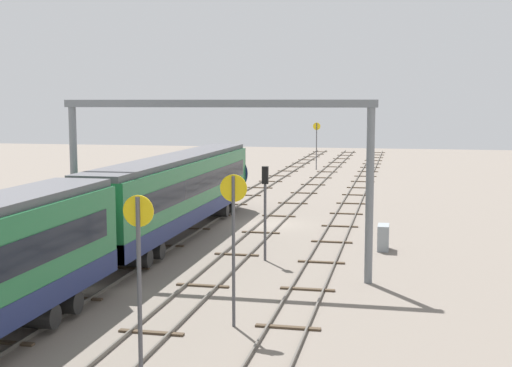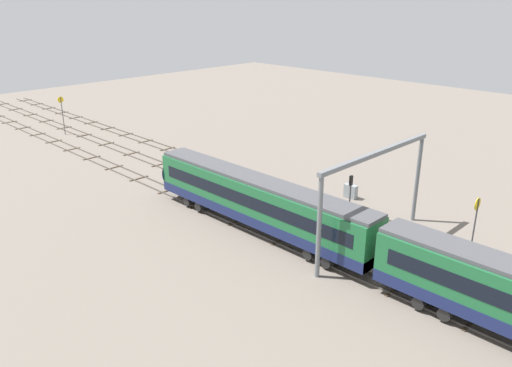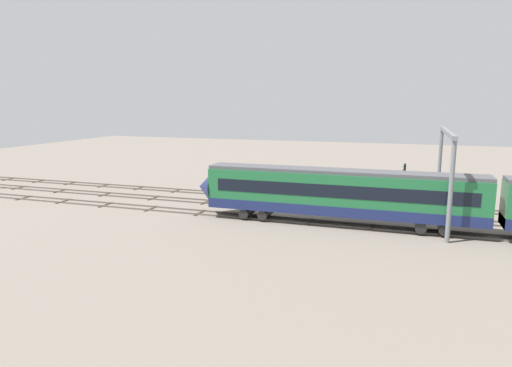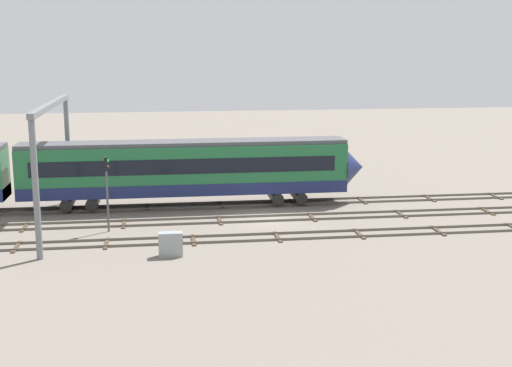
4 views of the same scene
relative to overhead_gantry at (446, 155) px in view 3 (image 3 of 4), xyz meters
name	(u,v)px [view 3 (image 3 of 4)]	position (x,y,z in m)	size (l,w,h in m)	color
ground_plane	(293,209)	(14.08, 0.03, -6.04)	(158.76, 158.76, 0.00)	slate
track_near_foreground	(303,199)	(14.08, -4.62, -5.97)	(142.76, 2.40, 0.16)	#59544C
track_second_near	(293,208)	(14.08, 0.03, -5.97)	(142.76, 2.40, 0.16)	#59544C
track_with_train	(281,219)	(14.08, 4.68, -5.97)	(142.76, 2.40, 0.16)	#59544C
overhead_gantry	(446,155)	(0.00, 0.00, 0.00)	(0.40, 14.89, 8.27)	slate
signal_light_trackside_approach	(404,181)	(3.46, -1.70, -2.86)	(0.31, 0.32, 4.90)	#4C4C51
relay_cabinet	(367,192)	(7.34, -7.61, -5.33)	(1.39, 0.61, 1.41)	gray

